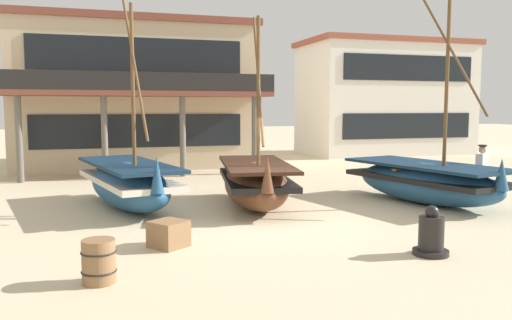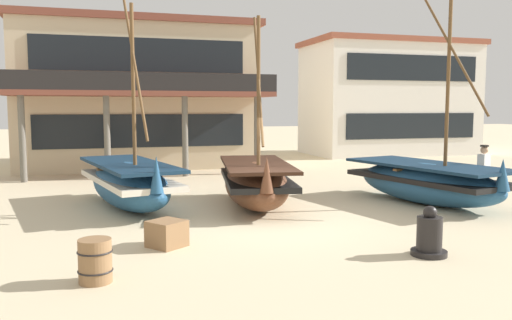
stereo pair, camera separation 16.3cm
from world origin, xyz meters
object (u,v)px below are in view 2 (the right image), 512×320
(fishing_boat_far_right, at_px, (428,181))
(wooden_barrel, at_px, (95,261))
(fisherman_by_hull, at_px, (483,174))
(harbor_building_annex, at_px, (388,98))
(harbor_building_main, at_px, (137,95))
(cargo_crate, at_px, (167,234))
(capstan_winch, at_px, (429,236))
(fishing_boat_near_left, at_px, (129,183))
(fishing_boat_centre_large, at_px, (256,182))

(fishing_boat_far_right, distance_m, wooden_barrel, 10.15)
(fisherman_by_hull, height_order, harbor_building_annex, harbor_building_annex)
(wooden_barrel, distance_m, harbor_building_main, 17.92)
(fishing_boat_far_right, xyz_separation_m, cargo_crate, (-7.78, -2.59, -0.38))
(capstan_winch, bearing_deg, wooden_barrel, 178.06)
(fisherman_by_hull, height_order, harbor_building_main, harbor_building_main)
(fishing_boat_near_left, distance_m, harbor_building_annex, 20.67)
(fishing_boat_centre_large, bearing_deg, harbor_building_annex, 48.39)
(cargo_crate, bearing_deg, fishing_boat_near_left, 96.34)
(cargo_crate, xyz_separation_m, harbor_building_main, (0.54, 15.73, 3.10))
(fisherman_by_hull, xyz_separation_m, harbor_building_annex, (5.91, 15.25, 2.49))
(fishing_boat_near_left, height_order, cargo_crate, fishing_boat_near_left)
(wooden_barrel, bearing_deg, fishing_boat_far_right, 25.85)
(fishing_boat_far_right, relative_size, wooden_barrel, 9.26)
(cargo_crate, bearing_deg, harbor_building_annex, 48.80)
(capstan_winch, distance_m, harbor_building_main, 18.47)
(fisherman_by_hull, relative_size, cargo_crate, 2.67)
(fishing_boat_near_left, relative_size, fishing_boat_far_right, 1.01)
(fishing_boat_near_left, height_order, harbor_building_main, harbor_building_main)
(fishing_boat_near_left, relative_size, fishing_boat_centre_large, 1.25)
(capstan_winch, bearing_deg, fisherman_by_hull, 41.79)
(fishing_boat_near_left, height_order, fishing_boat_far_right, fishing_boat_near_left)
(fishing_boat_centre_large, bearing_deg, capstan_winch, -72.81)
(fishing_boat_near_left, relative_size, cargo_crate, 10.36)
(fishing_boat_centre_large, relative_size, cargo_crate, 8.32)
(fishing_boat_centre_large, height_order, fisherman_by_hull, fishing_boat_centre_large)
(harbor_building_annex, bearing_deg, fishing_boat_near_left, -140.25)
(fishing_boat_near_left, distance_m, fishing_boat_far_right, 8.45)
(fishing_boat_near_left, bearing_deg, fisherman_by_hull, -12.23)
(fishing_boat_centre_large, height_order, capstan_winch, fishing_boat_centre_large)
(fishing_boat_far_right, relative_size, capstan_winch, 6.87)
(wooden_barrel, relative_size, harbor_building_main, 0.06)
(capstan_winch, relative_size, wooden_barrel, 1.35)
(fishing_boat_far_right, relative_size, cargo_crate, 10.28)
(fishing_boat_near_left, bearing_deg, fishing_boat_centre_large, -13.72)
(fisherman_by_hull, bearing_deg, harbor_building_main, 123.13)
(fisherman_by_hull, bearing_deg, fishing_boat_near_left, 167.77)
(fishing_boat_far_right, distance_m, fisherman_by_hull, 1.64)
(cargo_crate, distance_m, harbor_building_main, 16.04)
(harbor_building_main, height_order, harbor_building_annex, harbor_building_main)
(fishing_boat_near_left, xyz_separation_m, cargo_crate, (0.48, -4.34, -0.44))
(capstan_winch, height_order, harbor_building_annex, harbor_building_annex)
(fishing_boat_centre_large, bearing_deg, harbor_building_main, 100.93)
(capstan_winch, bearing_deg, harbor_building_annex, 61.33)
(fisherman_by_hull, bearing_deg, fishing_boat_far_right, 166.45)
(fisherman_by_hull, bearing_deg, fishing_boat_centre_large, 168.56)
(cargo_crate, bearing_deg, wooden_barrel, -126.31)
(wooden_barrel, bearing_deg, harbor_building_annex, 49.24)
(fishing_boat_far_right, height_order, wooden_barrel, fishing_boat_far_right)
(wooden_barrel, xyz_separation_m, harbor_building_main, (1.89, 17.56, 3.01))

